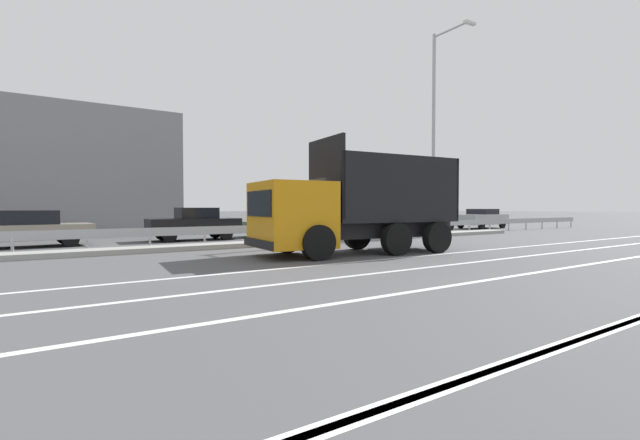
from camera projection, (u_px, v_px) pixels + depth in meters
ground_plane at (329, 250)px, 15.35m from camera, size 320.00×320.00×0.00m
lane_strip_0 at (396, 258)px, 12.94m from camera, size 52.74×0.16×0.01m
lane_strip_1 at (447, 265)px, 11.35m from camera, size 52.74×0.16×0.01m
lane_strip_2 at (518, 275)px, 9.67m from camera, size 52.74×0.16×0.01m
median_island at (288, 242)px, 17.83m from camera, size 29.01×1.10×0.18m
median_guardrail at (274, 229)px, 18.83m from camera, size 52.74×0.09×0.78m
dump_truck at (337, 216)px, 14.00m from camera, size 7.31×3.21×3.78m
median_road_sign at (362, 213)px, 20.04m from camera, size 0.82×0.16×2.35m
street_lamp_1 at (436, 126)px, 22.26m from camera, size 0.71×2.44×10.58m
parked_car_2 at (25, 229)px, 16.42m from camera, size 4.80×2.24×1.43m
parked_car_3 at (195, 224)px, 20.11m from camera, size 4.20×1.89×1.53m
parked_car_4 at (281, 224)px, 22.99m from camera, size 4.61×2.11×1.23m
parked_car_5 at (379, 221)px, 25.96m from camera, size 4.31×2.14×1.41m
parked_car_6 at (430, 219)px, 28.72m from camera, size 3.92×1.97×1.53m
parked_car_7 at (482, 218)px, 31.60m from camera, size 4.30×2.04×1.44m
background_building_0 at (5, 172)px, 23.06m from camera, size 16.80×8.09×6.90m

